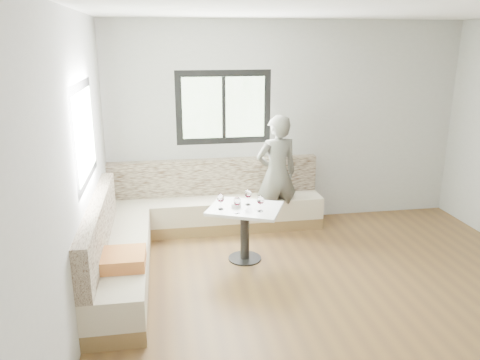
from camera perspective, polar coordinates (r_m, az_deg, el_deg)
The scene contains 9 objects.
room at distance 4.37m, azimuth 13.09°, elevation 1.48°, with size 5.01×5.01×2.81m.
banquette at distance 5.85m, azimuth -7.48°, elevation -5.47°, with size 2.90×2.80×0.95m.
table at distance 5.50m, azimuth 0.60°, elevation -4.95°, with size 0.99×0.90×0.66m.
person at distance 6.31m, azimuth 4.49°, elevation 0.74°, with size 0.58×0.38×1.60m, color #606056.
olive_ramekin at distance 5.45m, azimuth -0.47°, elevation -3.06°, with size 0.11×0.11×0.04m.
wine_glass_a at distance 5.34m, azimuth -2.37°, elevation -2.28°, with size 0.08×0.08×0.19m.
wine_glass_b at distance 5.22m, azimuth -0.35°, elevation -2.70°, with size 0.08×0.08×0.19m.
wine_glass_c at distance 5.27m, azimuth 2.52°, elevation -2.51°, with size 0.08×0.08×0.19m.
wine_glass_d at distance 5.48m, azimuth 1.00°, elevation -1.75°, with size 0.08×0.08×0.19m.
Camera 1 is at (-1.73, -3.81, 2.52)m, focal length 35.00 mm.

